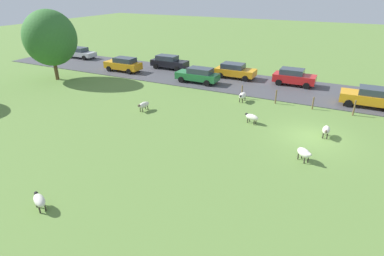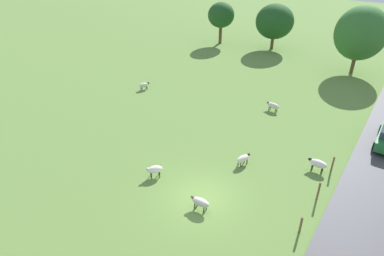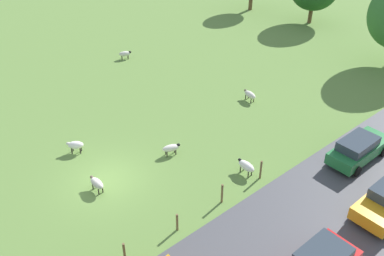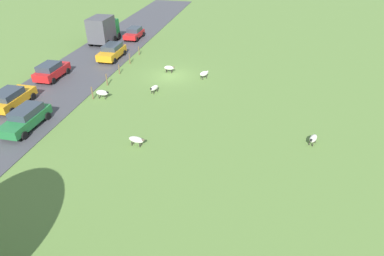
{
  "view_description": "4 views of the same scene",
  "coord_description": "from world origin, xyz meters",
  "px_view_note": "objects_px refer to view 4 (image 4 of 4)",
  "views": [
    {
      "loc": [
        -20.89,
        -1.31,
        9.5
      ],
      "look_at": [
        -4.0,
        7.13,
        0.88
      ],
      "focal_mm": 29.29,
      "sensor_mm": 36.0,
      "label": 1
    },
    {
      "loc": [
        8.02,
        -12.69,
        13.42
      ],
      "look_at": [
        -4.37,
        5.4,
        0.77
      ],
      "focal_mm": 31.03,
      "sensor_mm": 36.0,
      "label": 2
    },
    {
      "loc": [
        17.79,
        -8.82,
        16.22
      ],
      "look_at": [
        0.48,
        6.12,
        1.2
      ],
      "focal_mm": 40.35,
      "sensor_mm": 36.0,
      "label": 3
    },
    {
      "loc": [
        -8.97,
        31.2,
        13.65
      ],
      "look_at": [
        -4.55,
        10.65,
        0.47
      ],
      "focal_mm": 30.1,
      "sensor_mm": 36.0,
      "label": 4
    }
  ],
  "objects_px": {
    "sheep_2": "(136,140)",
    "car_4": "(26,118)",
    "sheep_5": "(102,93)",
    "car_0": "(11,98)",
    "sheep_4": "(169,68)",
    "car_6": "(134,33)",
    "car_5": "(112,51)",
    "car_2": "(51,71)",
    "truck_0": "(103,29)",
    "sheep_1": "(154,88)",
    "sheep_0": "(204,74)",
    "sheep_3": "(313,139)"
  },
  "relations": [
    {
      "from": "sheep_5",
      "to": "car_5",
      "type": "relative_size",
      "value": 0.28
    },
    {
      "from": "sheep_5",
      "to": "car_5",
      "type": "distance_m",
      "value": 10.73
    },
    {
      "from": "sheep_5",
      "to": "car_0",
      "type": "bearing_deg",
      "value": 24.5
    },
    {
      "from": "sheep_0",
      "to": "sheep_4",
      "type": "xyz_separation_m",
      "value": [
        4.03,
        -0.85,
        -0.02
      ]
    },
    {
      "from": "truck_0",
      "to": "car_0",
      "type": "distance_m",
      "value": 18.82
    },
    {
      "from": "sheep_1",
      "to": "sheep_2",
      "type": "xyz_separation_m",
      "value": [
        -1.48,
        8.76,
        0.01
      ]
    },
    {
      "from": "sheep_2",
      "to": "sheep_3",
      "type": "distance_m",
      "value": 12.92
    },
    {
      "from": "car_0",
      "to": "car_2",
      "type": "bearing_deg",
      "value": -89.08
    },
    {
      "from": "sheep_0",
      "to": "sheep_1",
      "type": "height_order",
      "value": "sheep_0"
    },
    {
      "from": "car_4",
      "to": "car_5",
      "type": "distance_m",
      "value": 16.21
    },
    {
      "from": "sheep_0",
      "to": "sheep_4",
      "type": "height_order",
      "value": "sheep_0"
    },
    {
      "from": "car_2",
      "to": "car_4",
      "type": "bearing_deg",
      "value": 111.5
    },
    {
      "from": "truck_0",
      "to": "car_4",
      "type": "distance_m",
      "value": 21.97
    },
    {
      "from": "sheep_5",
      "to": "car_5",
      "type": "xyz_separation_m",
      "value": [
        3.52,
        -10.13,
        0.36
      ]
    },
    {
      "from": "sheep_2",
      "to": "car_5",
      "type": "relative_size",
      "value": 0.29
    },
    {
      "from": "sheep_2",
      "to": "car_5",
      "type": "height_order",
      "value": "car_5"
    },
    {
      "from": "sheep_5",
      "to": "car_4",
      "type": "bearing_deg",
      "value": 59.79
    },
    {
      "from": "sheep_2",
      "to": "car_4",
      "type": "xyz_separation_m",
      "value": [
        9.36,
        -0.52,
        0.39
      ]
    },
    {
      "from": "truck_0",
      "to": "car_0",
      "type": "height_order",
      "value": "truck_0"
    },
    {
      "from": "car_0",
      "to": "sheep_2",
      "type": "bearing_deg",
      "value": 165.32
    },
    {
      "from": "sheep_5",
      "to": "car_2",
      "type": "bearing_deg",
      "value": -23.62
    },
    {
      "from": "car_4",
      "to": "truck_0",
      "type": "bearing_deg",
      "value": -80.74
    },
    {
      "from": "sheep_0",
      "to": "sheep_5",
      "type": "bearing_deg",
      "value": 37.8
    },
    {
      "from": "sheep_2",
      "to": "truck_0",
      "type": "relative_size",
      "value": 0.27
    },
    {
      "from": "car_5",
      "to": "car_4",
      "type": "bearing_deg",
      "value": 89.92
    },
    {
      "from": "sheep_5",
      "to": "car_0",
      "type": "height_order",
      "value": "car_0"
    },
    {
      "from": "sheep_4",
      "to": "car_2",
      "type": "xyz_separation_m",
      "value": [
        11.56,
        4.24,
        0.39
      ]
    },
    {
      "from": "truck_0",
      "to": "car_2",
      "type": "height_order",
      "value": "truck_0"
    },
    {
      "from": "sheep_0",
      "to": "sheep_4",
      "type": "bearing_deg",
      "value": -11.84
    },
    {
      "from": "truck_0",
      "to": "car_5",
      "type": "relative_size",
      "value": 1.06
    },
    {
      "from": "sheep_3",
      "to": "car_6",
      "type": "height_order",
      "value": "car_6"
    },
    {
      "from": "sheep_5",
      "to": "car_6",
      "type": "relative_size",
      "value": 0.32
    },
    {
      "from": "sheep_1",
      "to": "car_4",
      "type": "xyz_separation_m",
      "value": [
        7.89,
        8.24,
        0.4
      ]
    },
    {
      "from": "sheep_1",
      "to": "sheep_5",
      "type": "relative_size",
      "value": 0.95
    },
    {
      "from": "sheep_5",
      "to": "car_6",
      "type": "distance_m",
      "value": 18.86
    },
    {
      "from": "sheep_4",
      "to": "car_6",
      "type": "xyz_separation_m",
      "value": [
        8.23,
        -11.08,
        0.31
      ]
    },
    {
      "from": "sheep_0",
      "to": "car_0",
      "type": "bearing_deg",
      "value": 32.19
    },
    {
      "from": "car_4",
      "to": "car_6",
      "type": "xyz_separation_m",
      "value": [
        0.3,
        -24.54,
        -0.05
      ]
    },
    {
      "from": "car_0",
      "to": "car_5",
      "type": "distance_m",
      "value": 13.81
    },
    {
      "from": "sheep_2",
      "to": "car_5",
      "type": "bearing_deg",
      "value": -60.82
    },
    {
      "from": "sheep_0",
      "to": "sheep_4",
      "type": "distance_m",
      "value": 4.12
    },
    {
      "from": "car_2",
      "to": "car_4",
      "type": "relative_size",
      "value": 0.92
    },
    {
      "from": "sheep_3",
      "to": "car_2",
      "type": "bearing_deg",
      "value": -14.98
    },
    {
      "from": "sheep_1",
      "to": "car_2",
      "type": "height_order",
      "value": "car_2"
    },
    {
      "from": "car_0",
      "to": "sheep_4",
      "type": "bearing_deg",
      "value": -137.23
    },
    {
      "from": "sheep_3",
      "to": "truck_0",
      "type": "height_order",
      "value": "truck_0"
    },
    {
      "from": "sheep_3",
      "to": "car_0",
      "type": "bearing_deg",
      "value": -1.1
    },
    {
      "from": "sheep_3",
      "to": "car_5",
      "type": "relative_size",
      "value": 0.25
    },
    {
      "from": "car_2",
      "to": "car_6",
      "type": "relative_size",
      "value": 1.06
    },
    {
      "from": "sheep_4",
      "to": "car_4",
      "type": "bearing_deg",
      "value": 59.49
    }
  ]
}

